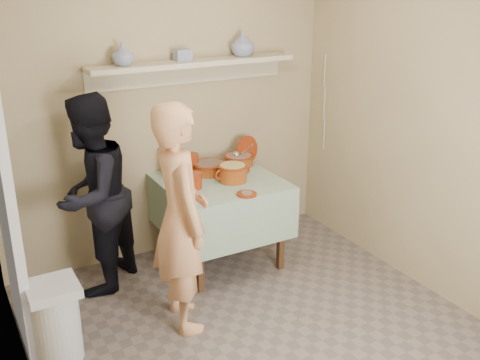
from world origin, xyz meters
TOP-DOWN VIEW (x-y plane):
  - ground at (0.00, 0.00)m, footprint 3.50×3.50m
  - tile_panel at (-1.46, 0.95)m, footprint 0.06×0.70m
  - plate_stack_a at (-0.05, 1.54)m, footprint 0.16×0.16m
  - plate_stack_b at (0.12, 1.57)m, footprint 0.14×0.14m
  - bowl_stack at (-0.02, 1.21)m, footprint 0.13×0.13m
  - empty_bowl at (-0.09, 1.39)m, footprint 0.17×0.17m
  - propped_lid at (0.69, 1.58)m, footprint 0.26×0.11m
  - vase_right at (0.67, 1.64)m, footprint 0.25×0.25m
  - vase_left at (-0.40, 1.63)m, footprint 0.21×0.21m
  - ceramic_box at (0.11, 1.64)m, footprint 0.13×0.10m
  - person_cook at (-0.41, 0.59)m, footprint 0.46×0.64m
  - person_helper at (-0.81, 1.38)m, footprint 0.97×0.97m
  - room_shell at (0.00, 0.00)m, footprint 3.04×3.54m
  - serving_table at (0.25, 1.28)m, footprint 0.97×0.97m
  - cazuela_meat_a at (0.25, 1.47)m, footprint 0.30×0.30m
  - cazuela_meat_b at (0.57, 1.53)m, footprint 0.28×0.28m
  - ladle at (0.55, 1.52)m, footprint 0.08×0.26m
  - cazuela_rice at (0.33, 1.20)m, footprint 0.33×0.25m
  - front_plate at (0.28, 0.87)m, footprint 0.16×0.16m
  - wall_shelf at (0.20, 1.65)m, footprint 1.80×0.25m
  - trash_bin at (-1.30, 0.59)m, footprint 0.32×0.32m
  - electrical_cord at (1.47, 1.48)m, footprint 0.01×0.05m

SIDE VIEW (x-z plane):
  - ground at x=0.00m, z-range 0.00..0.00m
  - trash_bin at x=-1.30m, z-range 0.00..0.56m
  - serving_table at x=0.25m, z-range 0.26..1.02m
  - front_plate at x=0.28m, z-range 0.76..0.78m
  - empty_bowl at x=-0.09m, z-range 0.76..0.81m
  - person_helper at x=-0.81m, z-range 0.00..1.58m
  - person_cook at x=-0.41m, z-range 0.00..1.64m
  - cazuela_meat_a at x=0.25m, z-range 0.77..0.87m
  - cazuela_meat_b at x=0.57m, z-range 0.77..0.87m
  - bowl_stack at x=-0.02m, z-range 0.76..0.89m
  - plate_stack_b at x=0.12m, z-range 0.76..0.93m
  - cazuela_rice at x=0.33m, z-range 0.77..0.92m
  - plate_stack_a at x=-0.05m, z-range 0.76..0.97m
  - ladle at x=0.55m, z-range 0.78..0.97m
  - propped_lid at x=0.69m, z-range 0.75..1.01m
  - tile_panel at x=-1.46m, z-range 0.00..2.00m
  - electrical_cord at x=1.47m, z-range 0.80..1.70m
  - room_shell at x=0.00m, z-range 0.30..2.92m
  - wall_shelf at x=0.20m, z-range 1.57..1.78m
  - ceramic_box at x=0.11m, z-range 1.72..1.81m
  - vase_left at x=-0.40m, z-range 1.72..1.90m
  - vase_right at x=0.67m, z-range 1.72..1.93m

